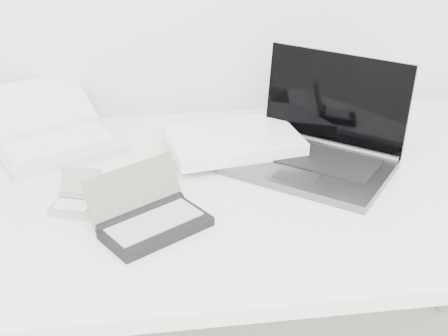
{
  "coord_description": "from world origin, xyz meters",
  "views": [
    {
      "loc": [
        -0.18,
        0.41,
        1.38
      ],
      "look_at": [
        -0.03,
        1.51,
        0.79
      ],
      "focal_mm": 50.0,
      "sensor_mm": 36.0,
      "label": 1
    }
  ],
  "objects": [
    {
      "name": "desk",
      "position": [
        0.0,
        1.55,
        0.68
      ],
      "size": [
        1.6,
        0.8,
        0.73
      ],
      "color": "white",
      "rests_on": "ground"
    },
    {
      "name": "laptop_large",
      "position": [
        0.11,
        1.65,
        0.77
      ],
      "size": [
        0.54,
        0.42,
        0.23
      ],
      "rotation": [
        0.0,
        0.0,
        -0.67
      ],
      "color": "#595B5E",
      "rests_on": "desk"
    },
    {
      "name": "netbook_open_white",
      "position": [
        -0.4,
        1.8,
        0.75
      ],
      "size": [
        0.39,
        0.43,
        0.1
      ],
      "rotation": [
        0.0,
        0.0,
        0.45
      ],
      "color": "silver",
      "rests_on": "desk"
    },
    {
      "name": "pda_silver",
      "position": [
        -0.33,
        1.5,
        0.74
      ],
      "size": [
        0.11,
        0.12,
        0.07
      ],
      "rotation": [
        0.0,
        0.0,
        -0.34
      ],
      "color": "#BABABF",
      "rests_on": "desk"
    },
    {
      "name": "palmtop_charcoal",
      "position": [
        -0.18,
        1.4,
        0.75
      ],
      "size": [
        0.24,
        0.22,
        0.11
      ],
      "rotation": [
        0.0,
        0.0,
        0.55
      ],
      "color": "black",
      "rests_on": "desk"
    }
  ]
}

